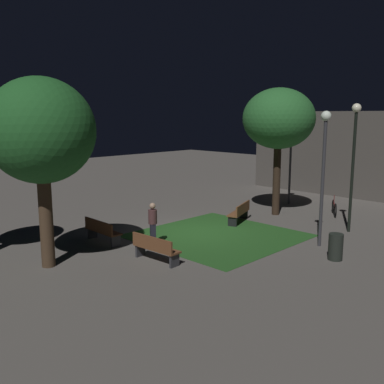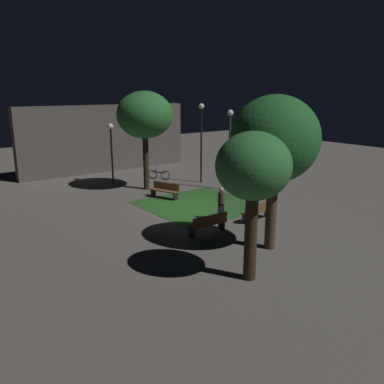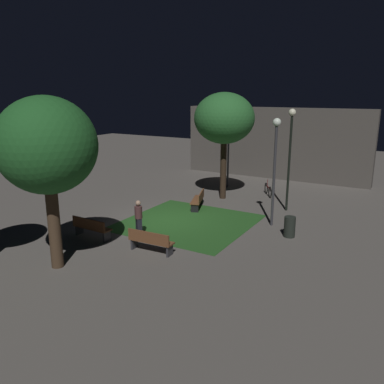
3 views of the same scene
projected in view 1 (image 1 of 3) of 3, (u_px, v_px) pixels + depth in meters
ground_plane at (197, 232)px, 17.68m from camera, size 60.00×60.00×0.00m
grass_lawn at (218, 236)px, 17.19m from camera, size 5.73×5.74×0.01m
bench_front_left at (102, 230)px, 16.17m from camera, size 1.81×0.52×0.88m
bench_front_right at (155, 248)px, 14.06m from camera, size 1.82×0.58×0.88m
bench_by_lamp at (240, 212)px, 19.22m from camera, size 1.08×1.85×0.88m
tree_back_right at (41, 132)px, 13.01m from camera, size 3.29×3.29×5.87m
tree_near_wall at (279, 119)px, 20.07m from camera, size 3.35×3.35×5.97m
lamp_post_plaza_west at (354, 147)px, 17.20m from camera, size 0.36×0.36×5.18m
lamp_post_path_center at (324, 157)px, 15.29m from camera, size 0.36×0.36×4.88m
lamp_post_near_wall at (291, 153)px, 22.96m from camera, size 0.36×0.36×3.93m
trash_bin at (336, 247)px, 14.28m from camera, size 0.48×0.48×0.89m
bicycle at (334, 208)px, 20.68m from camera, size 0.92×1.39×0.93m
pedestrian at (153, 223)px, 15.72m from camera, size 0.34×0.32×1.61m
building_wall_backdrop at (354, 155)px, 24.84m from camera, size 13.16×0.80×4.94m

